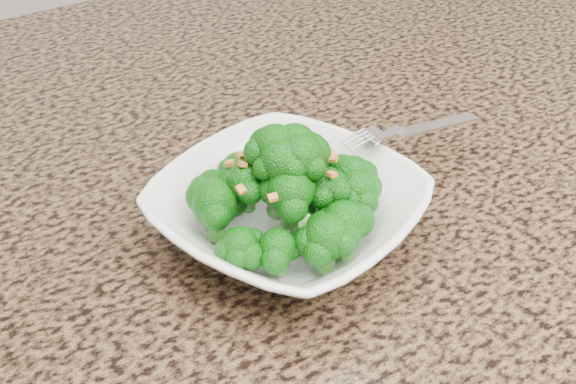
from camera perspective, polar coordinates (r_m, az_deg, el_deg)
granite_counter at (r=0.73m, az=-5.68°, el=-0.45°), size 1.64×1.04×0.03m
bowl at (r=0.64m, az=-0.00°, el=-1.62°), size 0.28×0.28×0.05m
broccoli_pile at (r=0.60m, az=-0.00°, el=3.14°), size 0.20×0.20×0.07m
garlic_topping at (r=0.58m, az=-0.00°, el=6.37°), size 0.12×0.12×0.01m
fork at (r=0.69m, az=8.43°, el=4.74°), size 0.19×0.05×0.01m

